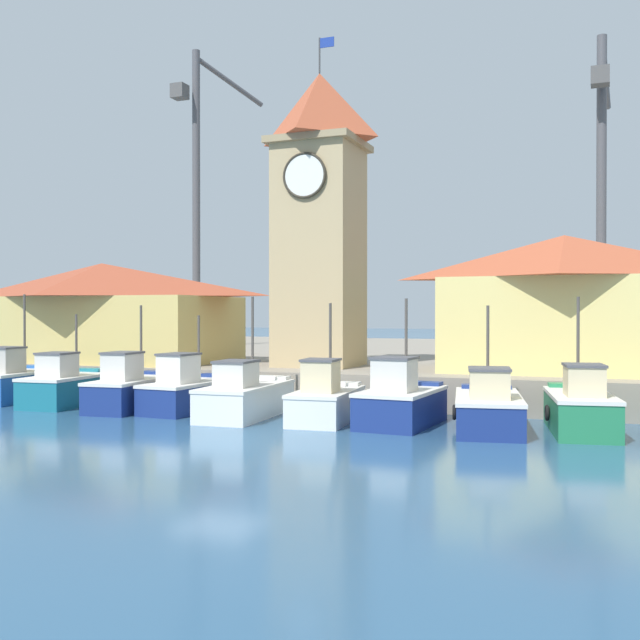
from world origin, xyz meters
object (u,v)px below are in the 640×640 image
at_px(fishing_boat_center, 245,397).
at_px(warehouse_left, 102,311).
at_px(clock_tower, 319,212).
at_px(warehouse_right, 564,302).
at_px(fishing_boat_left_outer, 68,386).
at_px(fishing_boat_mid_left, 189,391).
at_px(fishing_boat_mid_right, 326,400).
at_px(port_crane_near, 601,231).
at_px(port_crane_far, 197,231).
at_px(fishing_boat_far_right, 580,408).
at_px(fishing_boat_far_left, 15,382).
at_px(fishing_boat_right_inner, 401,402).
at_px(fishing_boat_left_inner, 133,389).
at_px(fishing_boat_right_outer, 488,408).

height_order(fishing_boat_center, warehouse_left, warehouse_left).
distance_m(clock_tower, warehouse_right, 11.39).
bearing_deg(fishing_boat_left_outer, fishing_boat_mid_left, 2.16).
bearing_deg(clock_tower, fishing_boat_mid_right, -67.28).
height_order(port_crane_near, port_crane_far, port_crane_far).
height_order(clock_tower, warehouse_right, clock_tower).
bearing_deg(fishing_boat_far_right, fishing_boat_left_outer, -179.71).
distance_m(fishing_boat_left_outer, warehouse_left, 7.79).
bearing_deg(warehouse_right, fishing_boat_far_left, -163.24).
xyz_separation_m(fishing_boat_mid_right, port_crane_far, (-18.24, 22.33, 8.87)).
xyz_separation_m(clock_tower, port_crane_far, (-15.17, 15.00, 1.21)).
bearing_deg(warehouse_left, fishing_boat_left_outer, -63.61).
relative_size(fishing_boat_right_inner, port_crane_near, 0.23).
bearing_deg(fishing_boat_mid_left, fishing_boat_right_inner, -4.34).
xyz_separation_m(fishing_boat_mid_right, warehouse_right, (7.53, 7.63, 3.50)).
xyz_separation_m(warehouse_right, port_crane_near, (1.30, 14.21, 4.28)).
xyz_separation_m(fishing_boat_right_inner, warehouse_left, (-17.41, 6.83, 3.10)).
distance_m(fishing_boat_mid_left, fishing_boat_far_right, 14.34).
relative_size(fishing_boat_left_outer, fishing_boat_left_inner, 0.92).
relative_size(fishing_boat_mid_right, fishing_boat_far_right, 0.90).
bearing_deg(port_crane_far, fishing_boat_left_outer, -72.99).
height_order(fishing_boat_far_left, fishing_boat_far_right, fishing_boat_far_left).
bearing_deg(fishing_boat_left_outer, fishing_boat_left_inner, -2.46).
xyz_separation_m(fishing_boat_far_left, fishing_boat_center, (11.51, -0.89, -0.07)).
relative_size(fishing_boat_center, warehouse_left, 0.38).
distance_m(fishing_boat_left_outer, fishing_boat_right_outer, 17.16).
relative_size(fishing_boat_far_left, warehouse_left, 0.35).
bearing_deg(fishing_boat_far_left, fishing_boat_right_inner, -2.71).
bearing_deg(fishing_boat_far_left, fishing_boat_left_outer, -7.00).
xyz_separation_m(fishing_boat_mid_right, fishing_boat_far_right, (8.39, 0.66, 0.04)).
bearing_deg(fishing_boat_right_inner, fishing_boat_mid_right, -177.46).
bearing_deg(fishing_boat_mid_right, fishing_boat_far_right, 4.50).
bearing_deg(port_crane_near, fishing_boat_right_outer, -98.53).
distance_m(fishing_boat_left_outer, fishing_boat_left_inner, 3.27).
bearing_deg(fishing_boat_mid_right, port_crane_near, 67.99).
relative_size(fishing_boat_right_inner, fishing_boat_far_right, 0.90).
distance_m(port_crane_near, port_crane_far, 27.09).
bearing_deg(fishing_boat_left_outer, port_crane_far, 107.01).
relative_size(fishing_boat_mid_right, warehouse_left, 0.32).
relative_size(clock_tower, port_crane_far, 0.71).
bearing_deg(warehouse_right, fishing_boat_right_inner, -122.95).
distance_m(fishing_boat_right_inner, clock_tower, 11.94).
bearing_deg(fishing_boat_far_right, clock_tower, 149.82).
distance_m(fishing_boat_left_outer, warehouse_right, 20.67).
relative_size(fishing_boat_far_right, port_crane_far, 0.23).
bearing_deg(fishing_boat_mid_left, fishing_boat_mid_right, -7.39).
height_order(fishing_boat_far_left, fishing_boat_right_outer, fishing_boat_far_left).
relative_size(fishing_boat_right_outer, port_crane_near, 0.29).
bearing_deg(clock_tower, fishing_boat_right_inner, -51.51).
bearing_deg(fishing_boat_right_inner, port_crane_near, 74.15).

